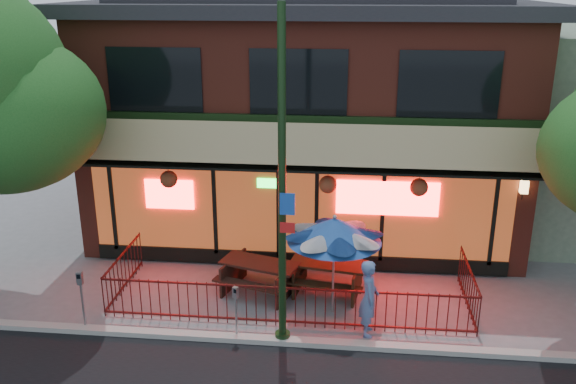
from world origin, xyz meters
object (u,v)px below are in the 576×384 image
(patio_umbrella, at_px, (334,230))
(pedestrian, at_px, (369,298))
(picnic_table_right, at_px, (328,272))
(parking_meter_far, at_px, (81,291))
(street_light, at_px, (282,204))
(picnic_table_left, at_px, (260,272))
(parking_meter_near, at_px, (236,304))

(patio_umbrella, xyz_separation_m, pedestrian, (0.80, -0.85, -1.20))
(picnic_table_right, xyz_separation_m, pedestrian, (0.94, -1.82, 0.35))
(patio_umbrella, distance_m, parking_meter_far, 5.71)
(street_light, relative_size, parking_meter_far, 4.96)
(picnic_table_left, bearing_deg, street_light, -69.28)
(picnic_table_right, relative_size, patio_umbrella, 0.85)
(patio_umbrella, bearing_deg, picnic_table_left, 156.93)
(street_light, height_order, parking_meter_far, street_light)
(parking_meter_far, bearing_deg, patio_umbrella, 13.88)
(picnic_table_right, distance_m, pedestrian, 2.08)
(picnic_table_right, relative_size, parking_meter_near, 1.67)
(patio_umbrella, xyz_separation_m, parking_meter_near, (-2.02, -1.34, -1.24))
(street_light, bearing_deg, patio_umbrella, 52.78)
(patio_umbrella, relative_size, parking_meter_far, 1.72)
(patio_umbrella, distance_m, pedestrian, 1.67)
(pedestrian, relative_size, parking_meter_far, 1.24)
(parking_meter_near, distance_m, parking_meter_far, 3.41)
(parking_meter_far, bearing_deg, picnic_table_right, 23.62)
(street_light, height_order, pedestrian, street_light)
(parking_meter_near, bearing_deg, parking_meter_far, -180.00)
(picnic_table_right, bearing_deg, parking_meter_far, -156.38)
(pedestrian, bearing_deg, parking_meter_far, 92.99)
(picnic_table_left, xyz_separation_m, patio_umbrella, (1.82, -0.78, 1.54))
(patio_umbrella, height_order, pedestrian, patio_umbrella)
(street_light, xyz_separation_m, picnic_table_left, (-0.80, 2.12, -2.62))
(street_light, distance_m, pedestrian, 2.96)
(street_light, distance_m, parking_meter_far, 4.93)
(picnic_table_right, distance_m, parking_meter_near, 3.00)
(picnic_table_left, bearing_deg, patio_umbrella, -23.07)
(parking_meter_near, bearing_deg, picnic_table_right, 50.90)
(pedestrian, distance_m, parking_meter_near, 2.86)
(patio_umbrella, distance_m, parking_meter_near, 2.73)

